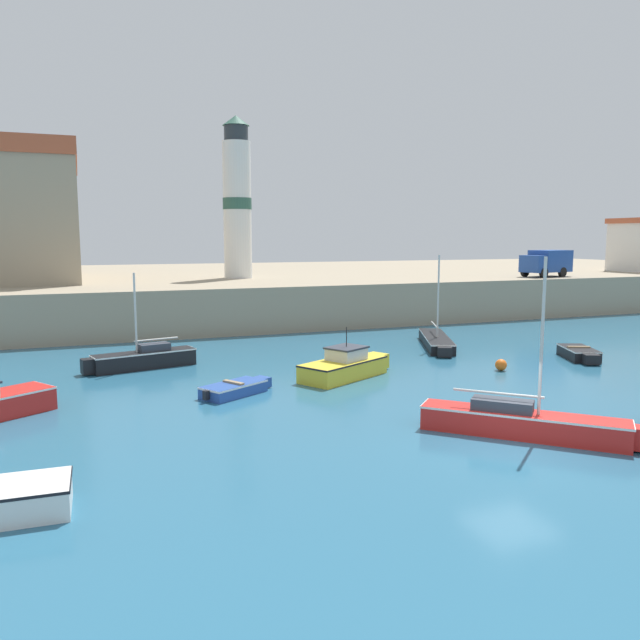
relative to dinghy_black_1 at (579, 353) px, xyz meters
The scene contains 12 objects.
ground_plane 16.06m from the dinghy_black_1, 140.17° to the right, with size 200.00×200.00×0.00m, color #28607F.
quay_seawall 36.09m from the dinghy_black_1, 109.99° to the left, with size 120.00×40.00×3.10m, color gray.
dinghy_black_1 is the anchor object (origin of this frame).
sailboat_black_3 7.79m from the dinghy_black_1, 130.18° to the left, with size 3.85×6.77×5.35m.
dinghy_blue_5 18.64m from the dinghy_black_1, behind, with size 3.30×2.50×0.57m.
sailboat_black_7 22.39m from the dinghy_black_1, 165.03° to the left, with size 5.49×2.24×4.68m.
sailboat_red_8 14.74m from the dinghy_black_1, 139.89° to the right, with size 5.53×5.46×5.76m.
motorboat_yellow_9 13.18m from the dinghy_black_1, behind, with size 5.24×3.70×2.32m.
mooring_buoy 5.72m from the dinghy_black_1, behind, with size 0.56×0.56×0.56m, color orange.
church 40.82m from the dinghy_black_1, 136.76° to the left, with size 12.21×15.39×15.65m.
lighthouse 28.73m from the dinghy_black_1, 116.86° to the left, with size 2.29×2.29×12.76m.
truck_on_quay 21.00m from the dinghy_black_1, 54.23° to the left, with size 4.61×2.85×2.20m.
Camera 1 is at (-11.95, -14.87, 6.33)m, focal length 35.00 mm.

